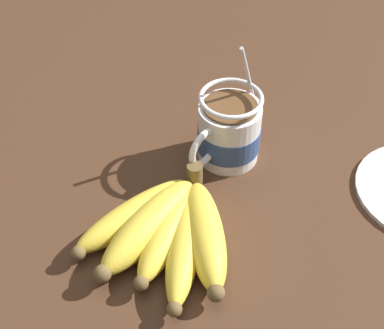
# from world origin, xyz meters

# --- Properties ---
(table) EXTENTS (1.32, 1.32, 0.03)m
(table) POSITION_xyz_m (0.00, 0.00, 0.02)
(table) COLOR #422819
(table) RESTS_ON ground
(coffee_mug) EXTENTS (0.15, 0.08, 0.17)m
(coffee_mug) POSITION_xyz_m (-0.04, 0.01, 0.08)
(coffee_mug) COLOR silver
(coffee_mug) RESTS_ON table
(banana_bunch) EXTENTS (0.19, 0.18, 0.05)m
(banana_bunch) POSITION_xyz_m (0.12, 0.05, 0.06)
(banana_bunch) COLOR brown
(banana_bunch) RESTS_ON table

